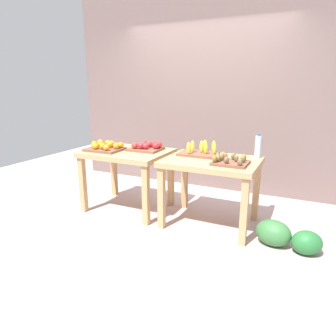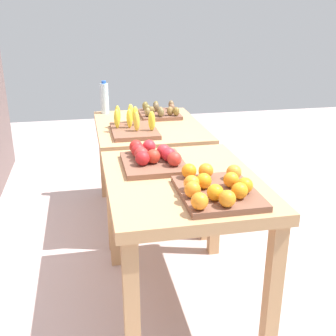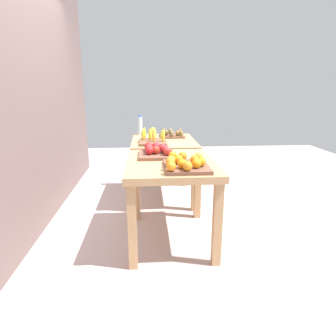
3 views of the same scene
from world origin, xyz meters
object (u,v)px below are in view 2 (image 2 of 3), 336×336
(orange_bin, at_px, (216,188))
(banana_crate, at_px, (133,126))
(display_table_right, at_px, (149,139))
(kiwi_bin, at_px, (159,112))
(apple_bin, at_px, (152,158))
(watermelon_pile, at_px, (158,164))
(water_bottle, at_px, (105,98))
(display_table_left, at_px, (182,197))

(orange_bin, distance_m, banana_crate, 1.22)
(display_table_right, xyz_separation_m, kiwi_bin, (0.24, -0.13, 0.15))
(orange_bin, height_order, apple_bin, apple_bin)
(orange_bin, relative_size, apple_bin, 1.12)
(display_table_right, bearing_deg, watermelon_pile, -14.42)
(display_table_right, height_order, banana_crate, banana_crate)
(banana_crate, relative_size, water_bottle, 1.63)
(banana_crate, bearing_deg, orange_bin, -168.54)
(orange_bin, bearing_deg, water_bottle, 12.39)
(display_table_right, bearing_deg, water_bottle, 34.43)
(banana_crate, relative_size, watermelon_pile, 0.66)
(display_table_left, relative_size, kiwi_bin, 2.89)
(apple_bin, relative_size, water_bottle, 1.50)
(banana_crate, bearing_deg, display_table_right, -36.84)
(kiwi_bin, height_order, water_bottle, water_bottle)
(kiwi_bin, relative_size, watermelon_pile, 0.53)
(display_table_left, distance_m, orange_bin, 0.33)
(display_table_right, bearing_deg, banana_crate, 143.16)
(water_bottle, distance_m, watermelon_pile, 1.03)
(display_table_left, height_order, kiwi_bin, kiwi_bin)
(kiwi_bin, distance_m, watermelon_pile, 0.94)
(display_table_left, relative_size, apple_bin, 2.53)
(kiwi_bin, height_order, watermelon_pile, kiwi_bin)
(water_bottle, bearing_deg, banana_crate, -165.90)
(display_table_left, bearing_deg, orange_bin, -160.03)
(kiwi_bin, bearing_deg, watermelon_pile, -8.53)
(apple_bin, height_order, banana_crate, banana_crate)
(apple_bin, distance_m, banana_crate, 0.71)
(orange_bin, height_order, watermelon_pile, orange_bin)
(apple_bin, relative_size, watermelon_pile, 0.60)
(display_table_right, relative_size, water_bottle, 3.78)
(orange_bin, height_order, water_bottle, water_bottle)
(display_table_right, height_order, kiwi_bin, kiwi_bin)
(display_table_left, distance_m, water_bottle, 1.61)
(banana_crate, height_order, water_bottle, water_bottle)
(kiwi_bin, bearing_deg, display_table_left, 174.61)
(orange_bin, xyz_separation_m, watermelon_pile, (2.25, -0.13, -0.69))
(water_bottle, bearing_deg, display_table_right, -145.57)
(display_table_right, xyz_separation_m, banana_crate, (-0.19, 0.14, 0.16))
(display_table_right, xyz_separation_m, water_bottle, (0.45, 0.31, 0.25))
(water_bottle, bearing_deg, display_table_left, -168.96)
(kiwi_bin, distance_m, water_bottle, 0.49)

